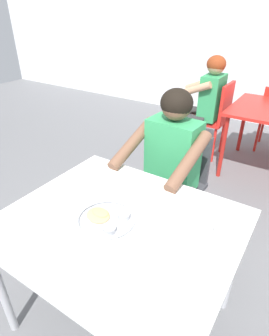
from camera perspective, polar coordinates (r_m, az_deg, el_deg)
name	(u,v)px	position (r m, az deg, el deg)	size (l,w,h in m)	color
ground_plane	(140,320)	(1.94, 1.13, -28.46)	(12.00, 12.00, 0.05)	slate
table_foreground	(120,233)	(1.41, -3.06, -13.04)	(1.09, 0.92, 0.74)	white
thali_tray	(107,219)	(1.36, -5.69, -10.20)	(0.28, 0.28, 0.03)	#B7BABF
drinking_cup	(222,233)	(1.28, 17.32, -12.56)	(0.07, 0.07, 0.09)	white
chair_foreground	(178,179)	(2.15, 8.87, -2.12)	(0.41, 0.41, 0.84)	#3F3F44
diner_foreground	(165,164)	(1.87, 6.25, 0.84)	(0.51, 0.57, 1.20)	#3C3C3C
chair_red_left	(215,115)	(3.49, 15.91, 10.27)	(0.43, 0.40, 0.90)	red
patron_background	(204,98)	(3.42, 13.82, 13.54)	(0.56, 0.50, 1.18)	#2C2C2C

